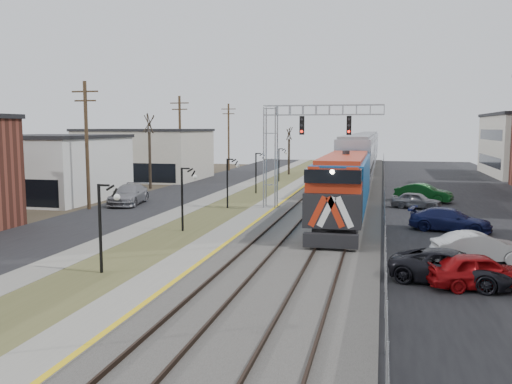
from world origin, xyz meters
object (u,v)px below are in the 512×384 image
(car_lot_a, at_px, (480,272))
(train, at_px, (363,155))
(signal_gantry, at_px, (293,139))
(car_lot_b, at_px, (479,248))

(car_lot_a, bearing_deg, train, -6.33)
(car_lot_a, bearing_deg, signal_gantry, 16.02)
(train, xyz_separation_m, car_lot_a, (6.37, -49.18, -2.20))
(car_lot_a, height_order, car_lot_b, car_lot_a)
(signal_gantry, relative_size, car_lot_a, 2.14)
(car_lot_b, bearing_deg, train, -3.50)
(train, relative_size, car_lot_a, 20.39)
(car_lot_a, xyz_separation_m, car_lot_b, (0.71, 4.52, -0.00))
(signal_gantry, bearing_deg, car_lot_a, -60.27)
(signal_gantry, distance_m, car_lot_a, 22.03)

